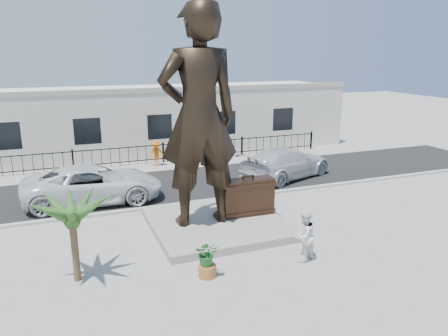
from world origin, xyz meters
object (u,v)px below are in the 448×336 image
object	(u,v)px
tourist	(304,236)
car_white	(93,184)
statue	(199,117)
suitcase	(248,197)

from	to	relation	value
tourist	car_white	world-z (taller)	tourist
statue	tourist	xyz separation A→B (m)	(2.40, -3.91, -3.62)
car_white	statue	bearing A→B (deg)	-141.23
statue	suitcase	xyz separation A→B (m)	(2.10, 0.07, -3.45)
statue	tourist	size ratio (longest dim) A/B	4.70
tourist	car_white	distance (m)	10.66
suitcase	tourist	bearing A→B (deg)	-84.88
suitcase	car_white	size ratio (longest dim) A/B	0.34
suitcase	car_white	distance (m)	7.50
tourist	statue	bearing A→B (deg)	-82.28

